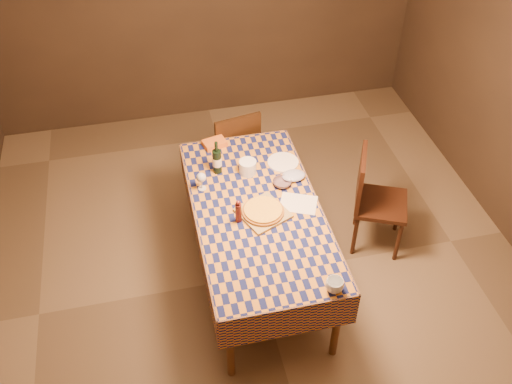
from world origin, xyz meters
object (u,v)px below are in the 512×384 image
pizza (263,211)px  bowl (282,183)px  dining_table (257,217)px  wine_bottle (217,161)px  cutting_board (263,213)px  chair_far (234,148)px  chair_right (372,196)px  white_plate (283,162)px

pizza → bowl: (0.22, 0.28, -0.01)m
pizza → dining_table: bearing=116.8°
wine_bottle → pizza: bearing=-66.3°
cutting_board → dining_table: bearing=116.8°
chair_far → dining_table: bearing=-91.4°
dining_table → chair_right: 1.05m
wine_bottle → white_plate: size_ratio=1.15×
bowl → chair_far: chair_far is taller
dining_table → chair_right: chair_right is taller
chair_far → white_plate: bearing=-63.5°
dining_table → chair_far: 1.09m
pizza → chair_far: chair_far is taller
dining_table → white_plate: 0.59m
dining_table → wine_bottle: (-0.21, 0.49, 0.19)m
dining_table → bowl: 0.35m
white_plate → wine_bottle: bearing=178.7°
cutting_board → white_plate: 0.62m
pizza → chair_right: (0.99, 0.25, -0.28)m
wine_bottle → chair_far: bearing=67.6°
chair_right → bowl: bearing=177.8°
wine_bottle → chair_right: 1.32m
cutting_board → wine_bottle: size_ratio=1.10×
dining_table → pizza: bearing=-63.2°
dining_table → bowl: bearing=41.9°
bowl → wine_bottle: wine_bottle is taller
chair_right → dining_table: bearing=-169.3°
dining_table → wine_bottle: size_ratio=6.32×
wine_bottle → chair_far: (0.24, 0.58, -0.36)m
dining_table → wine_bottle: wine_bottle is taller
cutting_board → white_plate: (0.29, 0.54, -0.00)m
dining_table → pizza: (0.03, -0.06, 0.11)m
white_plate → bowl: bearing=-106.3°
dining_table → cutting_board: bearing=-63.2°
dining_table → cutting_board: 0.11m
dining_table → cutting_board: size_ratio=5.73×
pizza → white_plate: size_ratio=1.38×
chair_far → wine_bottle: bearing=-112.4°
pizza → white_plate: pizza is taller
bowl → dining_table: bearing=-138.1°
cutting_board → chair_far: chair_far is taller
pizza → white_plate: bearing=61.4°
dining_table → wine_bottle: bearing=113.3°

